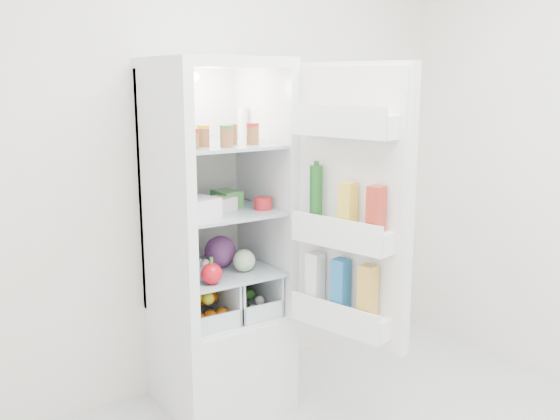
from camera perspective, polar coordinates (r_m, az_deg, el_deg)
room_walls at (r=2.24m, az=13.36°, el=8.79°), size 3.02×3.02×2.61m
refrigerator at (r=3.30m, az=-5.96°, el=-6.44°), size 0.60×0.60×1.80m
shelf_low at (r=3.22m, az=-5.47°, el=-5.48°), size 0.49×0.53×0.01m
shelf_mid at (r=3.14m, az=-5.59°, el=-0.08°), size 0.49×0.53×0.02m
shelf_top at (r=3.09m, az=-5.71°, el=5.92°), size 0.49×0.53×0.02m
crisper_left at (r=3.21m, az=-7.38°, el=-8.03°), size 0.23×0.46×0.22m
crisper_right at (r=3.32m, az=-3.54°, el=-7.29°), size 0.23×0.46×0.22m
condiment_jars at (r=2.96m, az=-5.36°, el=6.64°), size 0.38×0.16×0.08m
squeeze_bottle at (r=3.29m, az=-3.39°, el=7.90°), size 0.06×0.06×0.17m
tub_white at (r=2.94m, az=-7.38°, el=0.18°), size 0.18×0.18×0.10m
tub_cream at (r=3.09m, az=-5.46°, el=0.55°), size 0.15×0.15×0.07m
tin_red at (r=3.12m, az=-1.57°, el=0.61°), size 0.12×0.12×0.06m
foil_tray at (r=3.11m, az=-7.55°, el=0.28°), size 0.16×0.12×0.04m
tub_green at (r=3.19m, az=-4.89°, el=1.05°), size 0.12×0.16×0.08m
red_cabbage at (r=3.22m, az=-5.48°, el=-3.80°), size 0.16×0.16×0.16m
bell_pepper at (r=2.97m, az=-6.27°, el=-5.81°), size 0.10×0.10×0.10m
mushroom_bowl at (r=3.08m, az=-7.30°, el=-5.58°), size 0.14×0.14×0.06m
salad_bag at (r=3.15m, az=-3.31°, el=-4.63°), size 0.11×0.11×0.11m
citrus_pile at (r=3.19m, az=-7.16°, el=-8.61°), size 0.20×0.31×0.16m
veg_pile at (r=3.33m, az=-3.44°, el=-8.04°), size 0.16×0.30×0.10m
fridge_door at (r=2.88m, az=6.40°, el=-0.33°), size 0.31×0.59×1.30m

